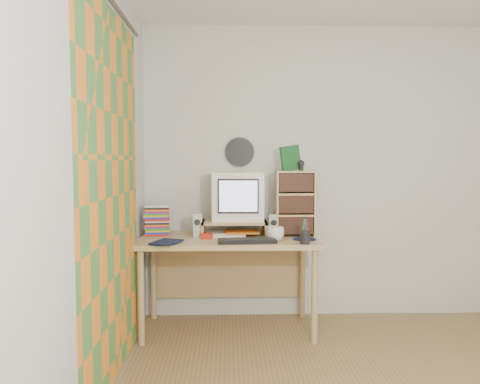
{
  "coord_description": "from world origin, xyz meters",
  "views": [
    {
      "loc": [
        -1.03,
        -2.29,
        1.37
      ],
      "look_at": [
        -0.94,
        1.33,
        1.11
      ],
      "focal_mm": 35.0,
      "sensor_mm": 36.0,
      "label": 1
    }
  ],
  "objects": [
    {
      "name": "wall_disc",
      "position": [
        -0.93,
        1.73,
        1.43
      ],
      "size": [
        0.25,
        0.02,
        0.25
      ],
      "primitive_type": "cylinder",
      "rotation": [
        1.57,
        0.0,
        0.0
      ],
      "color": "black",
      "rests_on": "back_wall"
    },
    {
      "name": "speaker_right",
      "position": [
        -0.67,
        1.42,
        0.84
      ],
      "size": [
        0.07,
        0.07,
        0.18
      ],
      "primitive_type": "cube",
      "rotation": [
        0.0,
        0.0,
        -0.1
      ],
      "color": "#AFAFB4",
      "rests_on": "desk"
    },
    {
      "name": "monitor_riser",
      "position": [
        -0.98,
        1.48,
        0.84
      ],
      "size": [
        0.52,
        0.3,
        0.12
      ],
      "color": "tan",
      "rests_on": "desk"
    },
    {
      "name": "mousepad",
      "position": [
        -0.44,
        1.27,
        0.75
      ],
      "size": [
        0.21,
        0.21,
        0.0
      ],
      "primitive_type": "cylinder",
      "rotation": [
        0.0,
        0.0,
        0.17
      ],
      "color": "black",
      "rests_on": "desk"
    },
    {
      "name": "red_box",
      "position": [
        -1.2,
        1.32,
        0.77
      ],
      "size": [
        0.1,
        0.07,
        0.04
      ],
      "primitive_type": "cube",
      "rotation": [
        0.0,
        0.0,
        -0.21
      ],
      "color": "red",
      "rests_on": "desk"
    },
    {
      "name": "desk",
      "position": [
        -1.03,
        1.44,
        0.62
      ],
      "size": [
        1.4,
        0.7,
        0.75
      ],
      "color": "tan",
      "rests_on": "floor"
    },
    {
      "name": "diary",
      "position": [
        -1.56,
        1.15,
        0.77
      ],
      "size": [
        0.26,
        0.22,
        0.04
      ],
      "primitive_type": "imported",
      "rotation": [
        0.0,
        0.0,
        -0.34
      ],
      "color": "#0E1434",
      "rests_on": "desk"
    },
    {
      "name": "speaker_left",
      "position": [
        -1.27,
        1.4,
        0.85
      ],
      "size": [
        0.08,
        0.08,
        0.19
      ],
      "primitive_type": "cube",
      "rotation": [
        0.0,
        0.0,
        0.08
      ],
      "color": "#AFAFB4",
      "rests_on": "desk"
    },
    {
      "name": "keyboard",
      "position": [
        -0.89,
        1.13,
        0.76
      ],
      "size": [
        0.44,
        0.18,
        0.03
      ],
      "primitive_type": "cube",
      "rotation": [
        0.0,
        0.0,
        0.09
      ],
      "color": "black",
      "rests_on": "desk"
    },
    {
      "name": "pen_cup",
      "position": [
        -0.47,
        1.07,
        0.82
      ],
      "size": [
        0.08,
        0.08,
        0.14
      ],
      "primitive_type": null,
      "rotation": [
        0.0,
        0.0,
        -0.15
      ],
      "color": "black",
      "rests_on": "desk"
    },
    {
      "name": "papers",
      "position": [
        -1.0,
        1.47,
        0.77
      ],
      "size": [
        0.32,
        0.24,
        0.04
      ],
      "primitive_type": null,
      "rotation": [
        0.0,
        0.0,
        0.03
      ],
      "color": "silver",
      "rests_on": "desk"
    },
    {
      "name": "webcam",
      "position": [
        -0.44,
        1.46,
        1.32
      ],
      "size": [
        0.05,
        0.05,
        0.09
      ],
      "primitive_type": null,
      "rotation": [
        0.0,
        0.0,
        0.02
      ],
      "color": "black",
      "rests_on": "cd_rack"
    },
    {
      "name": "dvd_stack",
      "position": [
        -1.61,
        1.52,
        0.89
      ],
      "size": [
        0.21,
        0.15,
        0.28
      ],
      "primitive_type": null,
      "rotation": [
        0.0,
        0.0,
        0.09
      ],
      "color": "brown",
      "rests_on": "desk"
    },
    {
      "name": "crt_monitor",
      "position": [
        -0.95,
        1.53,
        1.07
      ],
      "size": [
        0.42,
        0.42,
        0.39
      ],
      "primitive_type": "cube",
      "rotation": [
        0.0,
        0.0,
        -0.01
      ],
      "color": "white",
      "rests_on": "monitor_riser"
    },
    {
      "name": "back_wall",
      "position": [
        0.0,
        1.75,
        1.25
      ],
      "size": [
        3.5,
        0.0,
        3.5
      ],
      "primitive_type": "plane",
      "rotation": [
        1.57,
        0.0,
        0.0
      ],
      "color": "silver",
      "rests_on": "floor"
    },
    {
      "name": "cd_rack",
      "position": [
        -0.49,
        1.46,
        1.01
      ],
      "size": [
        0.32,
        0.18,
        0.53
      ],
      "primitive_type": "cube",
      "rotation": [
        0.0,
        0.0,
        0.03
      ],
      "color": "tan",
      "rests_on": "desk"
    },
    {
      "name": "game_box",
      "position": [
        -0.53,
        1.47,
        1.38
      ],
      "size": [
        0.16,
        0.08,
        0.2
      ],
      "primitive_type": "cube",
      "rotation": [
        0.0,
        0.0,
        0.29
      ],
      "color": "#164F20",
      "rests_on": "cd_rack"
    },
    {
      "name": "curtain",
      "position": [
        -1.71,
        0.48,
        1.15
      ],
      "size": [
        0.0,
        2.2,
        2.2
      ],
      "primitive_type": "plane",
      "rotation": [
        1.57,
        0.0,
        1.57
      ],
      "color": "orange",
      "rests_on": "left_wall"
    },
    {
      "name": "left_wall",
      "position": [
        -1.75,
        0.0,
        1.25
      ],
      "size": [
        0.0,
        3.5,
        3.5
      ],
      "primitive_type": "plane",
      "rotation": [
        1.57,
        0.0,
        1.57
      ],
      "color": "silver",
      "rests_on": "floor"
    },
    {
      "name": "mug",
      "position": [
        -0.67,
        1.22,
        0.8
      ],
      "size": [
        0.15,
        0.15,
        0.11
      ],
      "primitive_type": "imported",
      "rotation": [
        0.0,
        0.0,
        -0.14
      ],
      "color": "silver",
      "rests_on": "desk"
    }
  ]
}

